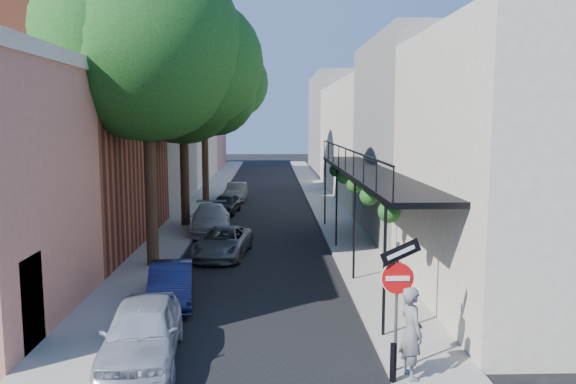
{
  "coord_description": "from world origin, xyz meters",
  "views": [
    {
      "loc": [
        0.53,
        -10.26,
        5.4
      ],
      "look_at": [
        1.16,
        10.01,
        2.8
      ],
      "focal_mm": 35.0,
      "sensor_mm": 36.0,
      "label": 1
    }
  ],
  "objects": [
    {
      "name": "sign_post",
      "position": [
        3.16,
        0.97,
        2.04
      ],
      "size": [
        0.89,
        0.17,
        2.99
      ],
      "color": "#595B60",
      "rests_on": "ground"
    },
    {
      "name": "parked_car_e",
      "position": [
        -2.08,
        22.08,
        0.58
      ],
      "size": [
        1.78,
        3.55,
        1.16
      ],
      "primitive_type": "imported",
      "rotation": [
        0.0,
        0.0,
        -0.12
      ],
      "color": "black",
      "rests_on": "ground"
    },
    {
      "name": "oak_far",
      "position": [
        -3.35,
        27.27,
        8.26
      ],
      "size": [
        7.7,
        7.0,
        11.9
      ],
      "color": "#321F14",
      "rests_on": "ground"
    },
    {
      "name": "bollard",
      "position": [
        3.0,
        0.5,
        0.52
      ],
      "size": [
        0.14,
        0.14,
        0.8
      ],
      "primitive_type": "cylinder",
      "color": "black",
      "rests_on": "sidewalk_right"
    },
    {
      "name": "parked_car_f",
      "position": [
        -1.79,
        27.51,
        0.59
      ],
      "size": [
        1.34,
        3.63,
        1.19
      ],
      "primitive_type": "imported",
      "rotation": [
        0.0,
        0.0,
        -0.02
      ],
      "color": "gray",
      "rests_on": "ground"
    },
    {
      "name": "buildings_right",
      "position": [
        8.99,
        29.49,
        4.42
      ],
      "size": [
        9.8,
        55.0,
        10.0
      ],
      "color": "beige",
      "rests_on": "ground"
    },
    {
      "name": "parked_car_b",
      "position": [
        -2.44,
        6.01,
        0.59
      ],
      "size": [
        1.69,
        3.69,
        1.17
      ],
      "primitive_type": "imported",
      "rotation": [
        0.0,
        0.0,
        0.13
      ],
      "color": "#151A42",
      "rests_on": "ground"
    },
    {
      "name": "sidewalk_right",
      "position": [
        4.0,
        30.0,
        0.06
      ],
      "size": [
        2.0,
        64.0,
        0.12
      ],
      "primitive_type": "cube",
      "color": "gray",
      "rests_on": "ground"
    },
    {
      "name": "road_surface",
      "position": [
        0.0,
        30.0,
        0.01
      ],
      "size": [
        6.0,
        64.0,
        0.01
      ],
      "primitive_type": "cube",
      "color": "black",
      "rests_on": "ground"
    },
    {
      "name": "oak_near",
      "position": [
        -3.37,
        10.26,
        7.88
      ],
      "size": [
        7.48,
        6.8,
        11.42
      ],
      "color": "#321F14",
      "rests_on": "ground"
    },
    {
      "name": "parked_car_c",
      "position": [
        -1.4,
        11.68,
        0.57
      ],
      "size": [
        2.41,
        4.34,
        1.15
      ],
      "primitive_type": "imported",
      "rotation": [
        0.0,
        0.0,
        -0.13
      ],
      "color": "#57595F",
      "rests_on": "ground"
    },
    {
      "name": "buildings_left",
      "position": [
        -9.3,
        28.76,
        4.94
      ],
      "size": [
        10.1,
        59.1,
        12.0
      ],
      "color": "tan",
      "rests_on": "ground"
    },
    {
      "name": "parked_car_d",
      "position": [
        -2.38,
        16.54,
        0.66
      ],
      "size": [
        2.19,
        4.69,
        1.32
      ],
      "primitive_type": "imported",
      "rotation": [
        0.0,
        0.0,
        0.07
      ],
      "color": "#BBBBBF",
      "rests_on": "ground"
    },
    {
      "name": "parked_car_a",
      "position": [
        -2.37,
        1.89,
        0.69
      ],
      "size": [
        2.0,
        4.21,
        1.39
      ],
      "primitive_type": "imported",
      "rotation": [
        0.0,
        0.0,
        0.09
      ],
      "color": "#A3A8B4",
      "rests_on": "ground"
    },
    {
      "name": "oak_mid",
      "position": [
        -3.42,
        18.23,
        7.06
      ],
      "size": [
        6.6,
        6.0,
        10.2
      ],
      "color": "#321F14",
      "rests_on": "ground"
    },
    {
      "name": "sidewalk_left",
      "position": [
        -4.0,
        30.0,
        0.06
      ],
      "size": [
        2.0,
        64.0,
        0.12
      ],
      "primitive_type": "cube",
      "color": "gray",
      "rests_on": "ground"
    },
    {
      "name": "pedestrian",
      "position": [
        3.4,
        0.7,
        1.08
      ],
      "size": [
        0.6,
        0.78,
        1.92
      ],
      "primitive_type": "imported",
      "rotation": [
        0.0,
        0.0,
        1.79
      ],
      "color": "slate",
      "rests_on": "sidewalk_right"
    }
  ]
}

